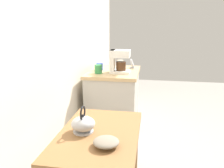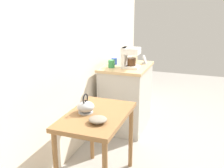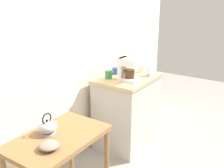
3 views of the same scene
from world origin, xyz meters
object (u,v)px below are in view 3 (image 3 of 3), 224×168
bowl_stoneware (49,146)px  teakettle (48,127)px  mug_blue (116,71)px  table_clock (149,71)px  coffee_maker (127,68)px  mug_tall_green (109,74)px  mug_small_cream (141,69)px

bowl_stoneware → teakettle: (0.16, 0.19, 0.03)m
teakettle → mug_blue: mug_blue is taller
teakettle → table_clock: 1.49m
coffee_maker → mug_tall_green: coffee_maker is taller
teakettle → mug_blue: 1.33m
mug_tall_green → table_clock: size_ratio=0.79×
mug_blue → mug_small_cream: bearing=-42.9°
mug_small_cream → table_clock: table_clock is taller
bowl_stoneware → mug_blue: (1.47, 0.37, 0.18)m
bowl_stoneware → mug_tall_green: (1.28, 0.34, 0.19)m
coffee_maker → bowl_stoneware: bearing=-174.7°
teakettle → mug_blue: bearing=7.9°
mug_small_cream → mug_blue: 0.33m
mug_small_cream → mug_blue: (-0.24, 0.22, -0.00)m
mug_small_cream → mug_tall_green: (-0.43, 0.19, 0.00)m
mug_tall_green → table_clock: 0.50m
mug_blue → table_clock: size_ratio=0.71×
bowl_stoneware → teakettle: size_ratio=0.80×
bowl_stoneware → teakettle: teakettle is taller
mug_blue → bowl_stoneware: bearing=-165.9°
bowl_stoneware → mug_blue: mug_blue is taller
mug_blue → teakettle: bearing=-172.1°
mug_tall_green → table_clock: table_clock is taller
bowl_stoneware → coffee_maker: (1.34, 0.12, 0.28)m
teakettle → table_clock: size_ratio=1.58×
coffee_maker → table_clock: (0.29, -0.13, -0.09)m
teakettle → table_clock: table_clock is taller
bowl_stoneware → mug_tall_green: 1.33m
mug_tall_green → table_clock: (0.36, -0.35, 0.01)m
mug_small_cream → mug_tall_green: size_ratio=0.94×
coffee_maker → mug_tall_green: size_ratio=2.67×
mug_tall_green → mug_blue: size_ratio=1.10×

